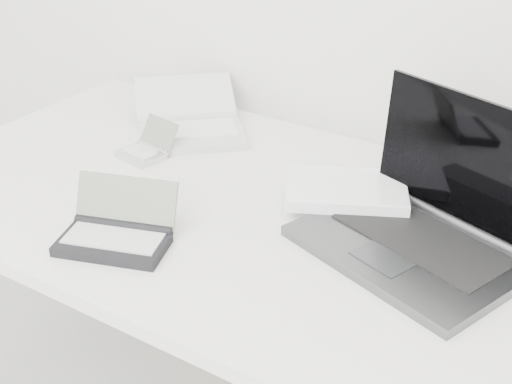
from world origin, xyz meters
The scene contains 5 objects.
desk centered at (0.00, 1.55, 0.68)m, with size 1.60×0.80×0.73m.
laptop_large centered at (0.23, 1.61, 0.77)m, with size 0.54×0.41×0.26m.
netbook_open_white centered at (-0.39, 1.77, 0.75)m, with size 0.39×0.40×0.08m.
pda_silver centered at (-0.39, 1.61, 0.75)m, with size 0.12×0.13×0.07m.
palmtop_charcoal centered at (-0.20, 1.31, 0.75)m, with size 0.23×0.20×0.10m.
Camera 1 is at (0.60, 0.53, 1.43)m, focal length 50.00 mm.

